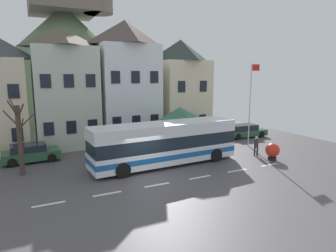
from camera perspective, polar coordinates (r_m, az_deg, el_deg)
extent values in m
cube|color=#4F4B4E|center=(18.81, -3.62, -10.27)|extent=(40.00, 60.00, 0.06)
cube|color=silver|center=(16.48, -22.16, -13.90)|extent=(1.60, 0.20, 0.01)
cube|color=silver|center=(16.88, -11.71, -12.77)|extent=(1.60, 0.20, 0.01)
cube|color=silver|center=(17.79, -2.14, -11.36)|extent=(1.60, 0.20, 0.01)
cube|color=silver|center=(19.13, 6.22, -9.86)|extent=(1.60, 0.20, 0.01)
cube|color=silver|center=(20.81, 13.29, -8.42)|extent=(1.60, 0.20, 0.01)
cube|color=silver|center=(22.77, 19.18, -7.11)|extent=(1.60, 0.20, 0.01)
cube|color=black|center=(25.72, -27.20, -1.51)|extent=(0.80, 0.06, 1.10)
cube|color=black|center=(25.33, -27.80, 6.00)|extent=(0.80, 0.06, 1.10)
cube|color=beige|center=(28.66, -19.38, 5.29)|extent=(5.29, 6.12, 8.86)
pyramid|color=brown|center=(28.78, -20.00, 15.85)|extent=(5.29, 6.12, 1.74)
cube|color=black|center=(25.72, -22.12, -0.54)|extent=(0.80, 0.06, 1.10)
cube|color=black|center=(25.89, -18.24, -0.24)|extent=(0.80, 0.06, 1.10)
cube|color=black|center=(26.18, -14.42, 0.05)|extent=(0.80, 0.06, 1.10)
cube|color=black|center=(25.35, -22.69, 8.05)|extent=(0.80, 0.06, 1.10)
cube|color=black|center=(25.53, -18.71, 8.30)|extent=(0.80, 0.06, 1.10)
cube|color=black|center=(25.83, -14.79, 8.50)|extent=(0.80, 0.06, 1.10)
cube|color=white|center=(29.53, -8.07, 6.28)|extent=(5.52, 5.34, 9.28)
pyramid|color=#534540|center=(29.74, -8.35, 17.52)|extent=(5.52, 5.34, 2.34)
cube|color=black|center=(26.68, -9.88, 0.62)|extent=(0.80, 0.06, 1.10)
cube|color=black|center=(27.25, -6.16, 0.90)|extent=(0.80, 0.06, 1.10)
cube|color=black|center=(27.92, -2.61, 1.17)|extent=(0.80, 0.06, 1.10)
cube|color=black|center=(26.35, -10.14, 9.31)|extent=(0.80, 0.06, 1.10)
cube|color=black|center=(26.92, -6.32, 9.42)|extent=(0.80, 0.06, 1.10)
cube|color=black|center=(27.60, -2.68, 9.47)|extent=(0.80, 0.06, 1.10)
cube|color=beige|center=(31.85, 2.39, 5.38)|extent=(5.02, 5.09, 7.90)
pyramid|color=#2F3C35|center=(31.85, 2.46, 14.47)|extent=(5.02, 5.09, 2.20)
cube|color=black|center=(29.25, 2.62, 0.91)|extent=(0.80, 0.06, 1.10)
cube|color=black|center=(30.52, 6.75, 1.23)|extent=(0.80, 0.06, 1.10)
cube|color=black|center=(28.91, 2.68, 7.65)|extent=(0.80, 0.06, 1.10)
cube|color=black|center=(30.20, 6.89, 7.69)|extent=(0.80, 0.06, 1.10)
cone|color=#546848|center=(52.53, -19.21, 11.89)|extent=(37.48, 37.48, 17.57)
cube|color=white|center=(21.41, -0.58, -5.45)|extent=(10.99, 3.07, 1.07)
cube|color=#1959A5|center=(21.39, -0.58, -5.31)|extent=(11.01, 3.09, 0.36)
cube|color=#19232D|center=(21.17, -0.58, -2.88)|extent=(10.89, 3.03, 0.90)
cube|color=white|center=(20.99, -0.59, -0.55)|extent=(10.99, 3.07, 0.85)
cube|color=#19232D|center=(24.19, 10.86, -1.44)|extent=(0.17, 2.13, 0.87)
cylinder|color=black|center=(24.36, 5.73, -4.29)|extent=(1.01, 0.33, 1.00)
cylinder|color=black|center=(22.48, 9.28, -5.59)|extent=(1.01, 0.33, 1.00)
cylinder|color=black|center=(21.17, -11.08, -6.62)|extent=(1.01, 0.33, 1.00)
cylinder|color=black|center=(18.97, -8.76, -8.51)|extent=(1.01, 0.33, 1.00)
cylinder|color=#473D33|center=(27.15, -2.49, -1.27)|extent=(0.14, 0.14, 2.40)
cylinder|color=#473D33|center=(28.62, 3.57, -0.70)|extent=(0.14, 0.14, 2.40)
cylinder|color=#473D33|center=(24.23, 0.66, -2.62)|extent=(0.14, 0.14, 2.40)
cylinder|color=#473D33|center=(25.86, 7.20, -1.90)|extent=(0.14, 0.14, 2.40)
pyramid|color=#316850|center=(26.11, 2.26, 2.32)|extent=(3.60, 3.60, 1.22)
cube|color=#315A36|center=(28.48, 7.06, -2.26)|extent=(4.11, 2.05, 0.63)
cube|color=#1E232D|center=(28.25, 6.77, -1.23)|extent=(2.50, 1.72, 0.45)
cylinder|color=black|center=(29.95, 8.08, -2.02)|extent=(0.65, 0.25, 0.64)
cylinder|color=black|center=(28.70, 10.15, -2.60)|extent=(0.65, 0.25, 0.64)
cylinder|color=black|center=(28.41, 3.93, -2.60)|extent=(0.65, 0.25, 0.64)
cylinder|color=black|center=(27.09, 5.93, -3.24)|extent=(0.65, 0.25, 0.64)
cube|color=#2A5A38|center=(24.45, -24.99, -5.12)|extent=(4.07, 1.99, 0.66)
cube|color=#1E232D|center=(24.31, -25.56, -3.84)|extent=(2.47, 1.70, 0.50)
cylinder|color=black|center=(25.44, -22.14, -4.80)|extent=(0.65, 0.23, 0.64)
cylinder|color=black|center=(23.78, -21.63, -5.76)|extent=(0.65, 0.23, 0.64)
cylinder|color=black|center=(25.30, -28.09, -5.32)|extent=(0.65, 0.23, 0.64)
cylinder|color=black|center=(23.63, -28.00, -6.33)|extent=(0.65, 0.23, 0.64)
cube|color=#2B543A|center=(31.92, 14.68, -1.22)|extent=(4.63, 2.17, 0.59)
cube|color=#1E232D|center=(31.68, 14.40, -0.23)|extent=(2.81, 1.82, 0.57)
cylinder|color=black|center=(33.54, 15.78, -1.02)|extent=(0.65, 0.24, 0.64)
cylinder|color=black|center=(32.18, 17.74, -1.57)|extent=(0.65, 0.24, 0.64)
cylinder|color=black|center=(31.81, 11.55, -1.43)|extent=(0.65, 0.24, 0.64)
cylinder|color=black|center=(30.37, 13.43, -2.03)|extent=(0.65, 0.24, 0.64)
cylinder|color=#2D2D38|center=(24.89, 16.95, -4.69)|extent=(0.14, 0.14, 0.73)
cylinder|color=#2D2D38|center=(24.86, 16.47, -4.69)|extent=(0.14, 0.14, 0.73)
cylinder|color=#2D382D|center=(24.72, 16.78, -3.24)|extent=(0.34, 0.34, 0.66)
sphere|color=tan|center=(24.63, 16.84, -2.22)|extent=(0.24, 0.24, 0.24)
cylinder|color=#2D2D38|center=(26.14, 9.88, -3.62)|extent=(0.13, 0.13, 0.82)
cylinder|color=#2D2D38|center=(26.26, 10.26, -3.57)|extent=(0.13, 0.13, 0.82)
cylinder|color=gray|center=(26.06, 10.11, -2.21)|extent=(0.34, 0.34, 0.59)
sphere|color=tan|center=(25.98, 10.14, -1.35)|extent=(0.20, 0.20, 0.20)
cube|color=brown|center=(28.54, -0.43, -2.25)|extent=(1.60, 0.45, 0.08)
cube|color=brown|center=(28.69, -0.63, -1.73)|extent=(1.60, 0.06, 0.40)
cube|color=#2D2D33|center=(28.28, -1.75, -2.83)|extent=(0.08, 0.36, 0.45)
cube|color=#2D2D33|center=(28.90, 0.86, -2.55)|extent=(0.08, 0.36, 0.45)
cylinder|color=silver|center=(27.57, 15.61, 3.85)|extent=(0.10, 0.10, 7.45)
cube|color=red|center=(27.74, 16.65, 10.83)|extent=(0.90, 0.03, 0.56)
cylinder|color=black|center=(24.03, 19.54, -5.95)|extent=(0.64, 0.64, 0.25)
sphere|color=red|center=(23.86, 19.64, -4.43)|extent=(1.07, 1.07, 1.07)
cylinder|color=#47382D|center=(21.13, -26.82, -2.57)|extent=(0.32, 0.32, 4.56)
cylinder|color=#47382D|center=(20.67, -26.80, 2.27)|extent=(0.39, 0.46, 0.73)
cylinder|color=#47382D|center=(20.30, -27.93, 3.02)|extent=(0.56, 1.14, 1.10)
cylinder|color=#47382D|center=(20.69, -26.61, -0.02)|extent=(0.40, 0.64, 1.05)
cylinder|color=#47382D|center=(21.22, -28.21, 1.28)|extent=(0.93, 0.74, 1.05)
cylinder|color=#47382D|center=(21.07, -25.81, 0.80)|extent=(1.02, 0.41, 0.91)
cylinder|color=#47382D|center=(20.25, -26.73, 2.54)|extent=(0.48, 1.26, 1.06)
cylinder|color=#47382D|center=(21.34, -27.80, 3.33)|extent=(0.52, 1.14, 1.11)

